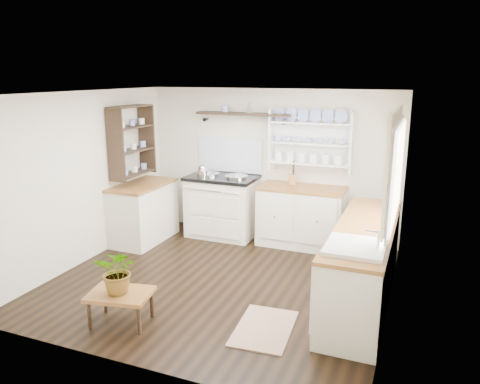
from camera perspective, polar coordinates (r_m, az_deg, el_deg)
name	(u,v)px	position (r m, az deg, el deg)	size (l,w,h in m)	color
floor	(221,280)	(5.97, -2.34, -10.71)	(4.00, 3.80, 0.01)	black
wall_back	(270,164)	(7.31, 3.68, 3.45)	(4.00, 0.02, 2.30)	beige
wall_right	(395,209)	(5.12, 18.43, -1.99)	(0.02, 3.80, 2.30)	beige
wall_left	(85,178)	(6.64, -18.40, 1.64)	(0.02, 3.80, 2.30)	beige
ceiling	(219,93)	(5.41, -2.59, 11.94)	(4.00, 3.80, 0.01)	white
window	(395,167)	(5.17, 18.34, 2.91)	(0.08, 1.55, 1.22)	white
aga_cooker	(222,205)	(7.40, -2.16, -1.65)	(1.08, 0.75, 0.99)	white
back_cabinets	(301,216)	(7.04, 7.47, -2.87)	(1.27, 0.63, 0.90)	silver
right_cabinets	(363,263)	(5.46, 14.76, -8.39)	(0.62, 2.43, 0.90)	silver
belfast_sink	(355,259)	(4.64, 13.80, -7.90)	(0.55, 0.60, 0.45)	white
left_cabinets	(144,212)	(7.33, -11.68, -2.35)	(0.62, 1.13, 0.90)	silver
plate_rack	(311,140)	(7.04, 8.70, 6.24)	(1.20, 0.22, 0.90)	white
high_shelf	(243,114)	(7.23, 0.42, 9.43)	(1.50, 0.29, 0.16)	black
left_shelving	(132,140)	(7.18, -13.05, 6.15)	(0.28, 0.80, 1.05)	black
kettle	(202,172)	(7.28, -4.60, 2.48)	(0.17, 0.17, 0.21)	silver
utensil_crock	(293,179)	(7.02, 6.42, 1.53)	(0.12, 0.12, 0.14)	#9E673A
center_table	(120,296)	(5.07, -14.38, -12.23)	(0.70, 0.56, 0.34)	brown
potted_plant	(119,271)	(4.95, -14.58, -9.29)	(0.43, 0.37, 0.48)	#3F7233
floor_rug	(264,328)	(4.95, 2.99, -16.24)	(0.55, 0.85, 0.02)	#87674E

